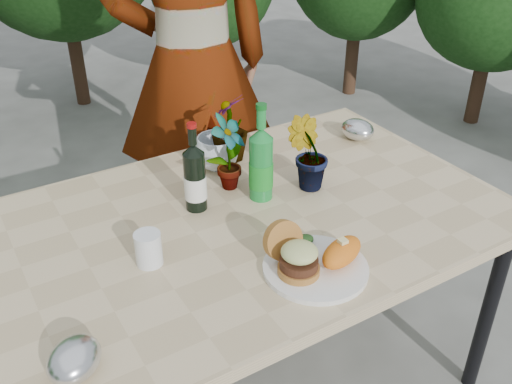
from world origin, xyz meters
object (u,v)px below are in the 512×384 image
patio_table (243,232)px  dinner_plate (315,268)px  wine_bottle (195,178)px  person (193,66)px

patio_table → dinner_plate: bearing=-83.1°
wine_bottle → person: 0.77m
patio_table → dinner_plate: 0.33m
patio_table → wine_bottle: 0.22m
patio_table → wine_bottle: size_ratio=5.59×
dinner_plate → wine_bottle: 0.47m
patio_table → person: size_ratio=0.85×
wine_bottle → dinner_plate: bearing=-48.0°
patio_table → wine_bottle: wine_bottle is taller
wine_bottle → person: (0.33, 0.69, 0.09)m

